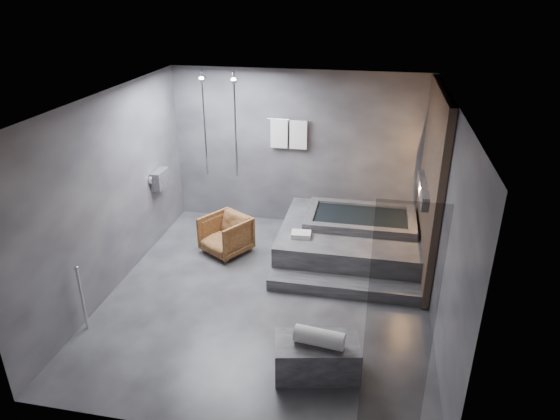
# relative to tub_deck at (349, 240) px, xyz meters

# --- Properties ---
(room) EXTENTS (5.00, 5.04, 2.82)m
(room) POSITION_rel_tub_deck_xyz_m (-0.65, -1.21, 1.48)
(room) COLOR #29292C
(room) RESTS_ON ground
(tub_deck) EXTENTS (2.20, 2.00, 0.50)m
(tub_deck) POSITION_rel_tub_deck_xyz_m (0.00, 0.00, 0.00)
(tub_deck) COLOR #2E2E30
(tub_deck) RESTS_ON ground
(tub_step) EXTENTS (2.20, 0.36, 0.18)m
(tub_step) POSITION_rel_tub_deck_xyz_m (0.00, -1.18, -0.16)
(tub_step) COLOR #2E2E30
(tub_step) RESTS_ON ground
(concrete_bench) EXTENTS (1.04, 0.70, 0.43)m
(concrete_bench) POSITION_rel_tub_deck_xyz_m (-0.17, -2.87, -0.04)
(concrete_bench) COLOR #363638
(concrete_bench) RESTS_ON ground
(driftwood_chair) EXTENTS (0.95, 0.95, 0.64)m
(driftwood_chair) POSITION_rel_tub_deck_xyz_m (-2.01, -0.35, 0.07)
(driftwood_chair) COLOR #442611
(driftwood_chair) RESTS_ON ground
(rolled_towel) EXTENTS (0.58, 0.27, 0.20)m
(rolled_towel) POSITION_rel_tub_deck_xyz_m (-0.15, -2.92, 0.28)
(rolled_towel) COLOR white
(rolled_towel) RESTS_ON concrete_bench
(deck_towel) EXTENTS (0.31, 0.24, 0.08)m
(deck_towel) POSITION_rel_tub_deck_xyz_m (-0.73, -0.53, 0.29)
(deck_towel) COLOR silver
(deck_towel) RESTS_ON tub_deck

